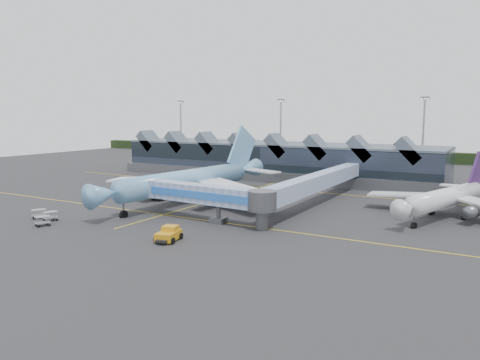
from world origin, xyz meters
The scene contains 11 objects.
ground centered at (0.00, 0.00, 0.00)m, with size 260.00×260.00×0.00m, color #262628.
taxi_stripes centered at (0.00, 10.00, 0.01)m, with size 120.00×60.00×0.01m.
tree_line_far centered at (0.00, 110.00, 2.00)m, with size 260.00×4.00×4.00m, color black.
terminal centered at (-5.07, 47.35, 4.88)m, with size 90.00×22.25×12.52m.
light_masts centered at (21.00, 62.80, 12.49)m, with size 132.40×42.56×22.45m.
main_airliner centered at (-2.82, 4.38, 4.51)m, with size 41.43×47.85×15.36m.
regional_jet centered at (43.38, 14.86, 3.47)m, with size 27.87×31.22×10.95m.
jet_bridge centered at (10.60, -8.38, 4.29)m, with size 25.98×5.20×6.12m.
fuel_truck centered at (-10.38, 5.99, 2.00)m, with size 3.88×10.74×3.57m.
pushback_tug centered at (11.51, -21.00, 0.90)m, with size 3.59×4.88×2.00m.
baggage_carts centered at (-13.51, -22.01, 0.87)m, with size 7.47×5.81×1.54m.
Camera 1 is at (51.67, -70.78, 17.41)m, focal length 35.00 mm.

